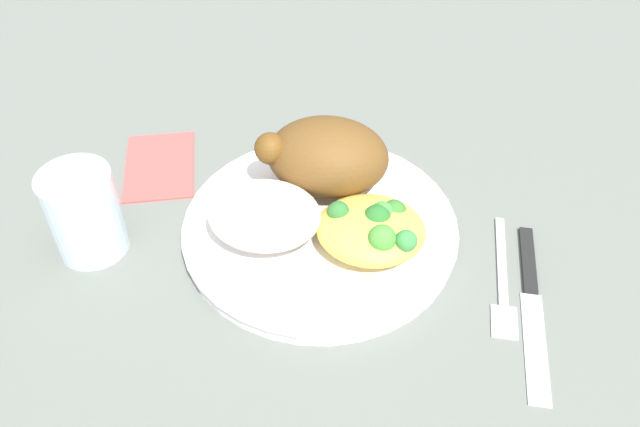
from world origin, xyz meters
The scene contains 9 objects.
ground_plane centered at (0.00, 0.00, 0.00)m, with size 2.00×2.00×0.00m, color slate.
plate centered at (0.00, 0.00, 0.01)m, with size 0.26×0.26×0.02m.
roasted_chicken centered at (0.00, -0.05, 0.05)m, with size 0.12×0.09×0.07m.
rice_pile centered at (0.05, 0.02, 0.04)m, with size 0.10×0.08×0.05m, color silver.
mac_cheese_with_broccoli centered at (-0.05, 0.02, 0.04)m, with size 0.10×0.09×0.04m.
fork centered at (-0.17, 0.04, 0.00)m, with size 0.02×0.14×0.01m.
knife centered at (-0.19, 0.05, 0.00)m, with size 0.02×0.19×0.01m.
water_glass centered at (0.21, 0.04, 0.04)m, with size 0.07×0.07×0.09m, color silver.
napkin centered at (0.18, -0.08, 0.00)m, with size 0.07×0.11×0.00m, color #DB4C47.
Camera 1 is at (-0.06, 0.44, 0.46)m, focal length 37.42 mm.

